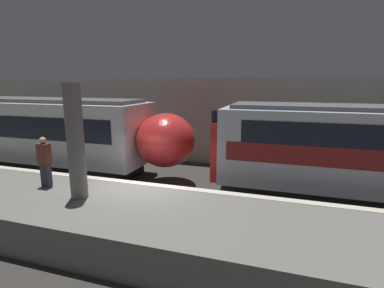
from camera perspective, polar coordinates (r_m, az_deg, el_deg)
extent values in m
plane|color=#33302D|center=(10.61, -8.43, -12.47)|extent=(120.00, 120.00, 0.00)
cube|color=slate|center=(8.97, -13.79, -13.81)|extent=(40.00, 3.61, 1.02)
cube|color=beige|center=(10.10, -8.98, -7.48)|extent=(40.00, 0.30, 0.01)
cube|color=#B2AD9E|center=(16.02, 1.94, 4.39)|extent=(50.00, 0.15, 4.56)
cylinder|color=slate|center=(9.06, -21.31, 0.38)|extent=(0.49, 0.49, 3.30)
cube|color=black|center=(17.90, -30.42, -2.71)|extent=(13.37, 2.38, 0.72)
cube|color=silver|center=(17.60, -30.99, 2.68)|extent=(14.53, 2.91, 2.69)
cube|color=#4C4C51|center=(17.47, -31.49, 7.29)|extent=(13.95, 2.04, 0.16)
ellipsoid|color=red|center=(12.61, -5.00, 0.75)|extent=(2.42, 2.68, 2.26)
sphere|color=#F2EFCC|center=(12.36, -0.91, -1.34)|extent=(0.20, 0.20, 0.20)
cube|color=red|center=(11.90, 5.78, -0.32)|extent=(0.25, 2.85, 2.15)
cube|color=black|center=(11.73, 5.89, 4.82)|extent=(0.25, 2.56, 0.86)
sphere|color=#EA4C42|center=(11.40, 4.27, -2.77)|extent=(0.18, 0.18, 0.18)
sphere|color=#EA4C42|center=(12.64, 5.69, -1.35)|extent=(0.18, 0.18, 0.18)
cube|color=#2D2D38|center=(10.74, -26.02, -5.32)|extent=(0.28, 0.20, 0.75)
cube|color=brown|center=(10.57, -26.36, -1.68)|extent=(0.38, 0.24, 0.65)
sphere|color=tan|center=(10.49, -26.57, 0.62)|extent=(0.21, 0.21, 0.21)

